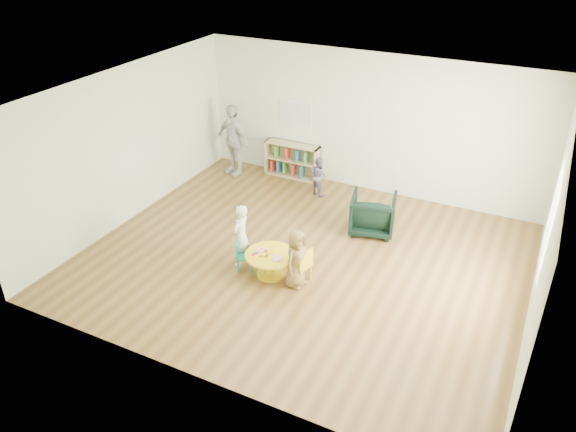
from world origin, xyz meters
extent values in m
plane|color=brown|center=(0.00, 0.00, 0.00)|extent=(7.00, 7.00, 0.00)
cube|color=white|center=(0.00, 0.00, 2.75)|extent=(7.00, 6.00, 0.10)
cube|color=beige|center=(0.00, 3.00, 1.40)|extent=(7.00, 0.10, 2.80)
cube|color=beige|center=(0.00, -3.00, 1.40)|extent=(7.00, 0.10, 2.80)
cube|color=beige|center=(-3.50, 0.00, 1.40)|extent=(0.10, 6.00, 2.80)
cube|color=beige|center=(3.50, 0.00, 1.40)|extent=(0.10, 6.00, 2.80)
cube|color=silver|center=(3.48, 0.30, 1.50)|extent=(0.02, 1.60, 1.30)
cylinder|color=yellow|center=(-0.28, -0.65, 0.18)|extent=(0.14, 0.14, 0.36)
cylinder|color=yellow|center=(-0.28, -0.65, 0.02)|extent=(0.44, 0.44, 0.04)
cylinder|color=yellow|center=(-0.28, -0.65, 0.38)|extent=(0.80, 0.80, 0.04)
cylinder|color=pink|center=(-0.45, -0.60, 0.41)|extent=(0.15, 0.15, 0.02)
cylinder|color=pink|center=(-0.12, -0.72, 0.41)|extent=(0.17, 0.17, 0.02)
cylinder|color=yellow|center=(-0.29, -0.67, 0.42)|extent=(0.05, 0.12, 0.04)
cylinder|color=#14712B|center=(-0.30, -0.75, 0.42)|extent=(0.02, 0.05, 0.02)
cylinder|color=#14712B|center=(-0.29, -0.58, 0.42)|extent=(0.02, 0.05, 0.02)
cube|color=red|center=(-0.50, -0.79, 0.41)|extent=(0.06, 0.06, 0.02)
cube|color=#FF5E15|center=(-0.46, -0.60, 0.41)|extent=(0.05, 0.06, 0.02)
cube|color=blue|center=(-0.49, -0.73, 0.41)|extent=(0.06, 0.05, 0.02)
cube|color=#14712B|center=(-0.32, -0.62, 0.41)|extent=(0.06, 0.06, 0.02)
cube|color=red|center=(-0.39, -0.60, 0.41)|extent=(0.07, 0.06, 0.02)
cube|color=#FF5E15|center=(-0.38, -0.76, 0.41)|extent=(0.07, 0.07, 0.02)
cube|color=#198D73|center=(-0.73, -0.67, 0.25)|extent=(0.36, 0.36, 0.04)
cube|color=#198D73|center=(-0.83, -0.72, 0.39)|extent=(0.14, 0.26, 0.23)
cylinder|color=#198D73|center=(-0.87, -0.62, 0.12)|extent=(0.03, 0.03, 0.23)
cylinder|color=#198D73|center=(-0.78, -0.81, 0.12)|extent=(0.03, 0.03, 0.23)
cylinder|color=#198D73|center=(-0.67, -0.52, 0.12)|extent=(0.03, 0.03, 0.23)
cylinder|color=#198D73|center=(-0.58, -0.72, 0.12)|extent=(0.03, 0.03, 0.23)
cube|color=yellow|center=(0.19, -0.57, 0.29)|extent=(0.38, 0.38, 0.04)
cube|color=yellow|center=(0.32, -0.60, 0.45)|extent=(0.10, 0.31, 0.27)
cylinder|color=yellow|center=(0.28, -0.72, 0.14)|extent=(0.04, 0.04, 0.27)
cylinder|color=yellow|center=(0.34, -0.48, 0.14)|extent=(0.04, 0.04, 0.27)
cylinder|color=yellow|center=(0.04, -0.66, 0.14)|extent=(0.04, 0.04, 0.27)
cylinder|color=yellow|center=(0.09, -0.42, 0.14)|extent=(0.04, 0.04, 0.27)
cube|color=tan|center=(-2.19, 2.83, 0.38)|extent=(0.03, 0.30, 0.75)
cube|color=tan|center=(-1.01, 2.83, 0.38)|extent=(0.03, 0.30, 0.75)
cube|color=tan|center=(-1.60, 2.83, 0.01)|extent=(1.20, 0.30, 0.03)
cube|color=tan|center=(-1.60, 2.83, 0.73)|extent=(1.20, 0.30, 0.03)
cube|color=tan|center=(-1.60, 2.83, 0.38)|extent=(1.14, 0.28, 0.03)
cube|color=tan|center=(-1.60, 2.97, 0.38)|extent=(1.20, 0.02, 0.75)
cube|color=#D04137|center=(-2.05, 2.81, 0.18)|extent=(0.04, 0.18, 0.26)
cube|color=teal|center=(-1.90, 2.81, 0.18)|extent=(0.04, 0.18, 0.26)
cube|color=#499D48|center=(-1.75, 2.81, 0.18)|extent=(0.04, 0.18, 0.26)
cube|color=#D04137|center=(-1.55, 2.81, 0.18)|extent=(0.04, 0.18, 0.26)
cube|color=teal|center=(-1.35, 2.81, 0.18)|extent=(0.04, 0.18, 0.26)
cube|color=#499D48|center=(-1.95, 2.81, 0.53)|extent=(0.04, 0.18, 0.26)
cube|color=#D04137|center=(-1.70, 2.81, 0.53)|extent=(0.04, 0.18, 0.26)
cube|color=teal|center=(-1.45, 2.81, 0.53)|extent=(0.04, 0.18, 0.26)
cube|color=#499D48|center=(-1.25, 2.81, 0.53)|extent=(0.04, 0.18, 0.26)
cube|color=white|center=(-1.60, 2.98, 1.35)|extent=(0.74, 0.01, 0.54)
cube|color=#FF3538|center=(-1.60, 2.98, 1.35)|extent=(0.70, 0.00, 0.50)
imported|color=black|center=(0.71, 1.38, 0.36)|extent=(0.92, 0.94, 0.71)
imported|color=silver|center=(-0.86, -0.56, 0.53)|extent=(0.26, 0.39, 1.07)
imported|color=gold|center=(0.20, -0.70, 0.48)|extent=(0.36, 0.50, 0.96)
imported|color=#161637|center=(-0.76, 2.31, 0.40)|extent=(0.48, 0.44, 0.80)
imported|color=silver|center=(-2.81, 2.43, 0.77)|extent=(0.98, 0.63, 1.55)
camera|label=1|loc=(3.25, -7.10, 5.20)|focal=35.00mm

